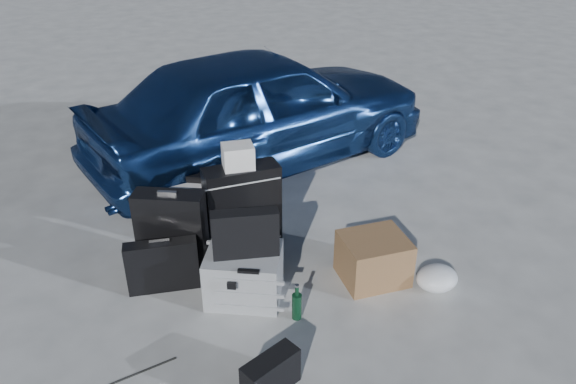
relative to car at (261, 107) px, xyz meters
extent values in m
plane|color=beige|center=(-0.37, -2.33, -0.60)|extent=(60.00, 60.00, 0.00)
imported|color=navy|center=(0.00, 0.00, 0.00)|extent=(3.78, 2.64, 1.19)
cube|color=#A1A5A6|center=(-0.52, -2.07, -0.42)|extent=(0.61, 0.55, 0.36)
cube|color=black|center=(-0.50, -2.09, -0.07)|extent=(0.45, 0.15, 0.33)
cube|color=black|center=(-1.07, -1.86, -0.40)|extent=(0.50, 0.12, 0.39)
cube|color=black|center=(-0.98, -1.64, -0.27)|extent=(0.53, 0.33, 0.65)
cube|color=black|center=(-0.43, -1.44, -0.25)|extent=(0.60, 0.28, 0.69)
cube|color=white|center=(-0.44, -1.43, 0.18)|extent=(0.23, 0.18, 0.18)
cube|color=black|center=(-0.77, -1.04, -0.43)|extent=(0.74, 0.56, 0.34)
cube|color=white|center=(-0.75, -1.02, -0.22)|extent=(0.43, 0.32, 0.08)
cube|color=black|center=(-0.76, -1.00, -0.15)|extent=(0.31, 0.27, 0.06)
cube|color=#936640|center=(0.42, -2.08, -0.43)|extent=(0.48, 0.43, 0.34)
ellipsoid|color=white|center=(0.82, -2.29, -0.51)|extent=(0.34, 0.31, 0.17)
cube|color=black|center=(-0.51, -2.93, -0.48)|extent=(0.37, 0.29, 0.24)
cylinder|color=black|center=(-0.22, -2.37, -0.47)|extent=(0.08, 0.08, 0.26)
camera|label=1|loc=(-0.93, -5.15, 1.97)|focal=35.00mm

